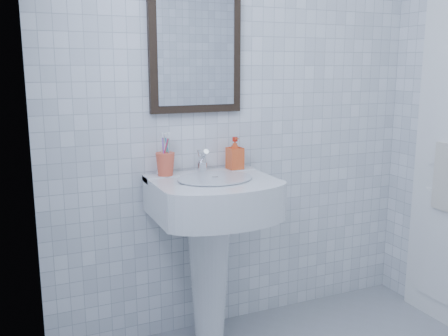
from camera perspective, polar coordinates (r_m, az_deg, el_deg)
name	(u,v)px	position (r m, az deg, el deg)	size (l,w,h in m)	color
wall_back	(240,109)	(2.78, 1.84, 6.80)	(2.20, 0.02, 2.50)	white
wall_left	(52,159)	(1.32, -19.11, 1.00)	(0.02, 2.40, 2.50)	white
washbasin	(211,233)	(2.61, -1.53, -7.44)	(0.61, 0.45, 0.94)	white
faucet	(202,163)	(2.62, -2.50, 0.60)	(0.05, 0.12, 0.13)	silver
toothbrush_cup	(165,164)	(2.57, -6.72, 0.45)	(0.10, 0.10, 0.12)	#EE573A
soap_dispenser	(235,153)	(2.71, 1.25, 1.70)	(0.08, 0.08, 0.17)	red
wall_mirror	(196,52)	(2.65, -3.26, 13.04)	(0.50, 0.04, 0.62)	black
hand_towel	(446,177)	(3.06, 24.08, -0.98)	(0.03, 0.16, 0.38)	beige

